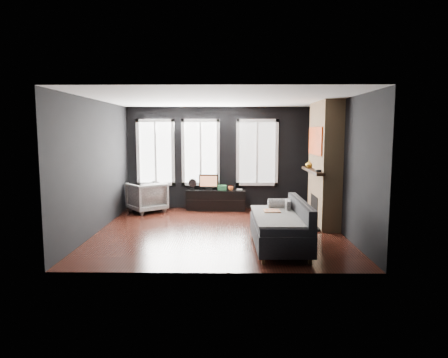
{
  "coord_description": "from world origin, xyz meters",
  "views": [
    {
      "loc": [
        0.21,
        -8.13,
        2.06
      ],
      "look_at": [
        0.1,
        0.3,
        1.05
      ],
      "focal_mm": 32.0,
      "sensor_mm": 36.0,
      "label": 1
    }
  ],
  "objects_px": {
    "media_console": "(216,200)",
    "monitor": "(209,181)",
    "book": "(237,186)",
    "armchair": "(147,195)",
    "sofa": "(279,224)",
    "mug": "(231,188)",
    "mantel_vase": "(309,164)"
  },
  "relations": [
    {
      "from": "mug",
      "to": "mantel_vase",
      "type": "bearing_deg",
      "value": -31.6
    },
    {
      "from": "armchair",
      "to": "book",
      "type": "distance_m",
      "value": 2.34
    },
    {
      "from": "mantel_vase",
      "to": "armchair",
      "type": "bearing_deg",
      "value": 167.18
    },
    {
      "from": "sofa",
      "to": "mug",
      "type": "relative_size",
      "value": 14.61
    },
    {
      "from": "sofa",
      "to": "media_console",
      "type": "height_order",
      "value": "sofa"
    },
    {
      "from": "monitor",
      "to": "media_console",
      "type": "bearing_deg",
      "value": -1.93
    },
    {
      "from": "sofa",
      "to": "monitor",
      "type": "xyz_separation_m",
      "value": [
        -1.43,
        3.45,
        0.33
      ]
    },
    {
      "from": "sofa",
      "to": "monitor",
      "type": "height_order",
      "value": "monitor"
    },
    {
      "from": "book",
      "to": "armchair",
      "type": "bearing_deg",
      "value": -172.58
    },
    {
      "from": "media_console",
      "to": "book",
      "type": "distance_m",
      "value": 0.65
    },
    {
      "from": "armchair",
      "to": "sofa",
      "type": "bearing_deg",
      "value": 95.38
    },
    {
      "from": "book",
      "to": "mantel_vase",
      "type": "bearing_deg",
      "value": -36.14
    },
    {
      "from": "mug",
      "to": "armchair",
      "type": "bearing_deg",
      "value": -174.51
    },
    {
      "from": "armchair",
      "to": "monitor",
      "type": "distance_m",
      "value": 1.64
    },
    {
      "from": "media_console",
      "to": "mantel_vase",
      "type": "xyz_separation_m",
      "value": [
        2.18,
        -1.19,
        1.05
      ]
    },
    {
      "from": "armchair",
      "to": "mug",
      "type": "height_order",
      "value": "armchair"
    },
    {
      "from": "media_console",
      "to": "mantel_vase",
      "type": "bearing_deg",
      "value": -25.47
    },
    {
      "from": "media_console",
      "to": "mug",
      "type": "relative_size",
      "value": 11.36
    },
    {
      "from": "armchair",
      "to": "monitor",
      "type": "xyz_separation_m",
      "value": [
        1.57,
        0.31,
        0.34
      ]
    },
    {
      "from": "media_console",
      "to": "mug",
      "type": "xyz_separation_m",
      "value": [
        0.38,
        -0.08,
        0.33
      ]
    },
    {
      "from": "sofa",
      "to": "mantel_vase",
      "type": "bearing_deg",
      "value": 66.3
    },
    {
      "from": "mug",
      "to": "book",
      "type": "distance_m",
      "value": 0.18
    },
    {
      "from": "monitor",
      "to": "book",
      "type": "xyz_separation_m",
      "value": [
        0.74,
        -0.0,
        -0.13
      ]
    },
    {
      "from": "armchair",
      "to": "book",
      "type": "height_order",
      "value": "armchair"
    },
    {
      "from": "media_console",
      "to": "book",
      "type": "relative_size",
      "value": 7.71
    },
    {
      "from": "mug",
      "to": "book",
      "type": "relative_size",
      "value": 0.68
    },
    {
      "from": "book",
      "to": "mantel_vase",
      "type": "relative_size",
      "value": 1.18
    },
    {
      "from": "mantel_vase",
      "to": "media_console",
      "type": "bearing_deg",
      "value": 151.42
    },
    {
      "from": "armchair",
      "to": "mantel_vase",
      "type": "xyz_separation_m",
      "value": [
        3.96,
        -0.9,
        0.89
      ]
    },
    {
      "from": "media_console",
      "to": "monitor",
      "type": "xyz_separation_m",
      "value": [
        -0.2,
        0.02,
        0.49
      ]
    },
    {
      "from": "media_console",
      "to": "book",
      "type": "xyz_separation_m",
      "value": [
        0.54,
        0.01,
        0.37
      ]
    },
    {
      "from": "sofa",
      "to": "armchair",
      "type": "bearing_deg",
      "value": 132.89
    }
  ]
}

